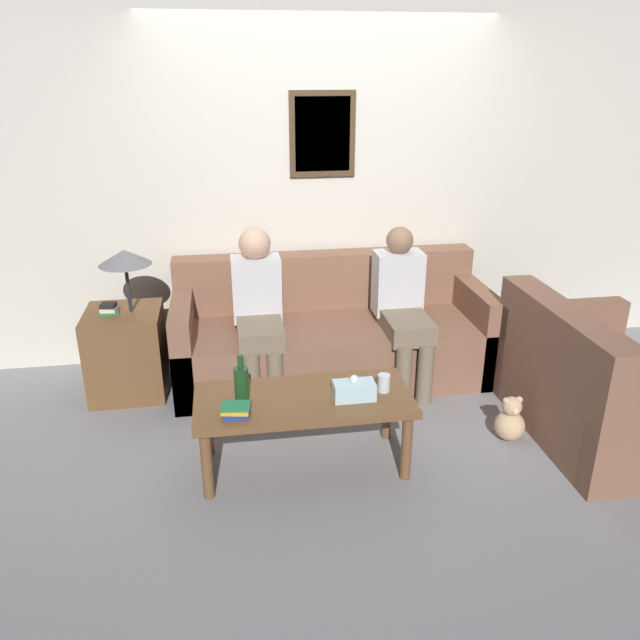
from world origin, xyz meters
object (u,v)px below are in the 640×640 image
object	(u,v)px
coffee_table	(304,406)
drinking_glass	(384,383)
couch_side	(597,390)
couch_main	(331,336)
teddy_bear	(510,421)
wine_bottle	(241,382)
person_left	(258,306)
person_right	(402,303)

from	to	relation	value
coffee_table	drinking_glass	bearing A→B (deg)	-0.41
couch_side	coffee_table	distance (m)	1.84
couch_main	drinking_glass	world-z (taller)	couch_main
couch_main	teddy_bear	size ratio (longest dim) A/B	7.74
wine_bottle	person_left	xyz separation A→B (m)	(0.16, 0.96, 0.07)
wine_bottle	drinking_glass	bearing A→B (deg)	-2.93
person_left	person_right	size ratio (longest dim) A/B	1.02
person_right	couch_main	bearing A→B (deg)	157.61
couch_side	person_left	xyz separation A→B (m)	(-2.02, 0.93, 0.32)
wine_bottle	person_right	xyz separation A→B (m)	(1.17, 0.91, 0.05)
couch_side	couch_main	bearing A→B (deg)	53.74
couch_main	person_right	distance (m)	0.60
couch_main	person_right	xyz separation A→B (m)	(0.47, -0.20, 0.30)
couch_main	teddy_bear	world-z (taller)	couch_main
drinking_glass	coffee_table	bearing A→B (deg)	179.59
wine_bottle	drinking_glass	size ratio (longest dim) A/B	2.59
coffee_table	couch_side	bearing A→B (deg)	1.95
drinking_glass	person_right	size ratio (longest dim) A/B	0.09
wine_bottle	couch_side	bearing A→B (deg)	0.66
teddy_bear	coffee_table	bearing A→B (deg)	-176.82
drinking_glass	teddy_bear	size ratio (longest dim) A/B	0.35
drinking_glass	teddy_bear	distance (m)	0.92
person_right	teddy_bear	xyz separation A→B (m)	(0.46, -0.88, -0.47)
couch_main	coffee_table	xyz separation A→B (m)	(-0.36, -1.15, 0.09)
wine_bottle	drinking_glass	xyz separation A→B (m)	(0.80, -0.04, -0.05)
couch_main	person_right	size ratio (longest dim) A/B	2.03
couch_side	person_right	size ratio (longest dim) A/B	1.14
wine_bottle	teddy_bear	size ratio (longest dim) A/B	0.90
couch_side	teddy_bear	bearing A→B (deg)	89.03
couch_main	wine_bottle	bearing A→B (deg)	-122.15
coffee_table	wine_bottle	distance (m)	0.38
wine_bottle	coffee_table	bearing A→B (deg)	-6.32
drinking_glass	teddy_bear	world-z (taller)	drinking_glass
person_right	drinking_glass	bearing A→B (deg)	-111.51
teddy_bear	person_left	bearing A→B (deg)	147.88
wine_bottle	person_right	size ratio (longest dim) A/B	0.24
couch_main	couch_side	distance (m)	1.83
drinking_glass	teddy_bear	xyz separation A→B (m)	(0.83, 0.08, -0.37)
couch_main	couch_side	bearing A→B (deg)	-36.26
coffee_table	teddy_bear	xyz separation A→B (m)	(1.29, 0.07, -0.26)
coffee_table	wine_bottle	bearing A→B (deg)	173.68
coffee_table	wine_bottle	world-z (taller)	wine_bottle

